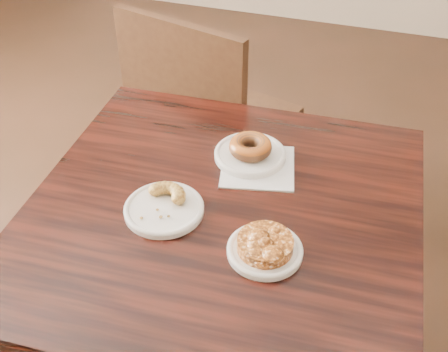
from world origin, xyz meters
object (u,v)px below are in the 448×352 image
(cafe_table, at_px, (222,317))
(glazed_donut, at_px, (250,147))
(cruller_fragment, at_px, (163,202))
(chair_far, at_px, (218,122))
(apple_fritter, at_px, (265,242))

(cafe_table, xyz_separation_m, glazed_donut, (0.01, 0.19, 0.41))
(cafe_table, bearing_deg, cruller_fragment, -159.51)
(cruller_fragment, bearing_deg, cafe_table, 23.14)
(chair_far, relative_size, cruller_fragment, 8.75)
(cafe_table, xyz_separation_m, cruller_fragment, (-0.11, -0.05, 0.40))
(cafe_table, height_order, chair_far, chair_far)
(cafe_table, distance_m, chair_far, 0.78)
(chair_far, distance_m, cruller_fragment, 0.86)
(apple_fritter, xyz_separation_m, cruller_fragment, (-0.23, 0.05, -0.00))
(chair_far, xyz_separation_m, apple_fritter, (0.38, -0.83, 0.33))
(apple_fritter, bearing_deg, cafe_table, 140.87)
(cafe_table, bearing_deg, chair_far, 106.65)
(chair_far, bearing_deg, cafe_table, 123.94)
(chair_far, relative_size, glazed_donut, 8.96)
(glazed_donut, bearing_deg, apple_fritter, -68.60)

